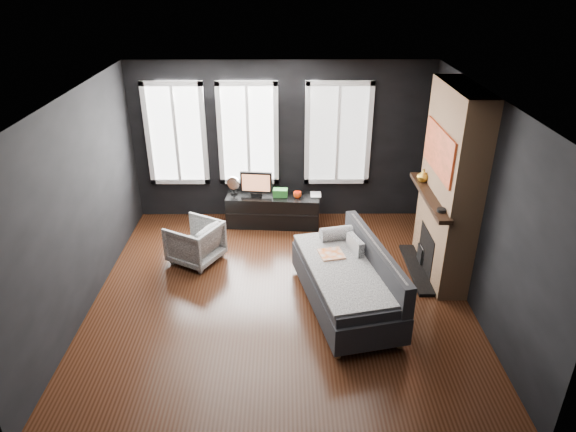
{
  "coord_description": "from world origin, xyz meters",
  "views": [
    {
      "loc": [
        0.06,
        -5.79,
        4.08
      ],
      "look_at": [
        0.1,
        0.3,
        1.05
      ],
      "focal_mm": 32.0,
      "sensor_mm": 36.0,
      "label": 1
    }
  ],
  "objects_px": {
    "media_console": "(273,210)",
    "mug": "(297,194)",
    "armchair": "(195,240)",
    "sofa": "(346,277)",
    "book": "(311,189)",
    "mantel_vase": "(423,176)",
    "monitor": "(256,182)"
  },
  "relations": [
    {
      "from": "media_console",
      "to": "mug",
      "type": "bearing_deg",
      "value": -7.84
    },
    {
      "from": "armchair",
      "to": "media_console",
      "type": "distance_m",
      "value": 1.65
    },
    {
      "from": "sofa",
      "to": "book",
      "type": "relative_size",
      "value": 8.56
    },
    {
      "from": "mug",
      "to": "armchair",
      "type": "bearing_deg",
      "value": -144.6
    },
    {
      "from": "armchair",
      "to": "media_console",
      "type": "relative_size",
      "value": 0.44
    },
    {
      "from": "sofa",
      "to": "book",
      "type": "distance_m",
      "value": 2.41
    },
    {
      "from": "sofa",
      "to": "mantel_vase",
      "type": "distance_m",
      "value": 1.99
    },
    {
      "from": "mug",
      "to": "book",
      "type": "xyz_separation_m",
      "value": [
        0.23,
        0.11,
        0.05
      ]
    },
    {
      "from": "mug",
      "to": "mantel_vase",
      "type": "xyz_separation_m",
      "value": [
        1.78,
        -0.96,
        0.71
      ]
    },
    {
      "from": "monitor",
      "to": "mantel_vase",
      "type": "height_order",
      "value": "mantel_vase"
    },
    {
      "from": "mantel_vase",
      "to": "media_console",
      "type": "bearing_deg",
      "value": 154.4
    },
    {
      "from": "sofa",
      "to": "mantel_vase",
      "type": "xyz_separation_m",
      "value": [
        1.21,
        1.31,
        0.88
      ]
    },
    {
      "from": "armchair",
      "to": "mug",
      "type": "distance_m",
      "value": 1.93
    },
    {
      "from": "media_console",
      "to": "book",
      "type": "xyz_separation_m",
      "value": [
        0.64,
        0.02,
        0.39
      ]
    },
    {
      "from": "sofa",
      "to": "armchair",
      "type": "bearing_deg",
      "value": 138.84
    },
    {
      "from": "armchair",
      "to": "mantel_vase",
      "type": "relative_size",
      "value": 3.72
    },
    {
      "from": "sofa",
      "to": "mug",
      "type": "xyz_separation_m",
      "value": [
        -0.57,
        2.27,
        0.16
      ]
    },
    {
      "from": "armchair",
      "to": "monitor",
      "type": "height_order",
      "value": "monitor"
    },
    {
      "from": "armchair",
      "to": "monitor",
      "type": "relative_size",
      "value": 1.28
    },
    {
      "from": "media_console",
      "to": "sofa",
      "type": "bearing_deg",
      "value": -63.35
    },
    {
      "from": "sofa",
      "to": "monitor",
      "type": "height_order",
      "value": "monitor"
    },
    {
      "from": "armchair",
      "to": "book",
      "type": "relative_size",
      "value": 2.88
    },
    {
      "from": "media_console",
      "to": "mug",
      "type": "height_order",
      "value": "mug"
    },
    {
      "from": "armchair",
      "to": "mantel_vase",
      "type": "xyz_separation_m",
      "value": [
        3.34,
        0.14,
        0.97
      ]
    },
    {
      "from": "monitor",
      "to": "book",
      "type": "height_order",
      "value": "monitor"
    },
    {
      "from": "monitor",
      "to": "mug",
      "type": "distance_m",
      "value": 0.71
    },
    {
      "from": "mug",
      "to": "mantel_vase",
      "type": "height_order",
      "value": "mantel_vase"
    },
    {
      "from": "sofa",
      "to": "monitor",
      "type": "bearing_deg",
      "value": 105.54
    },
    {
      "from": "mug",
      "to": "monitor",
      "type": "bearing_deg",
      "value": 172.39
    },
    {
      "from": "book",
      "to": "media_console",
      "type": "bearing_deg",
      "value": -178.29
    },
    {
      "from": "sofa",
      "to": "media_console",
      "type": "distance_m",
      "value": 2.56
    },
    {
      "from": "monitor",
      "to": "book",
      "type": "xyz_separation_m",
      "value": [
        0.91,
        0.01,
        -0.12
      ]
    }
  ]
}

